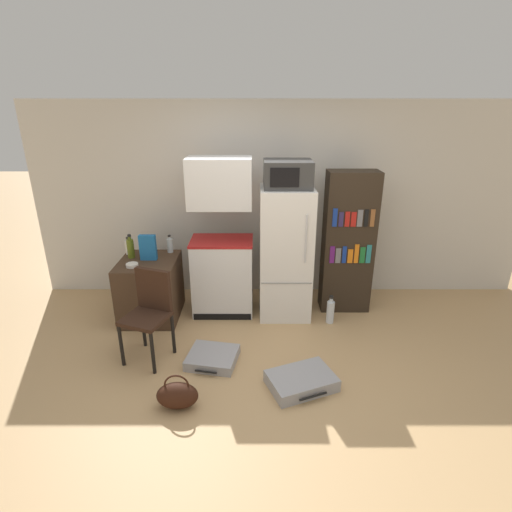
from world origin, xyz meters
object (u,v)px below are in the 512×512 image
at_px(refrigerator, 287,253).
at_px(chair, 151,307).
at_px(bottle_milk_white, 130,247).
at_px(kitchen_hutch, 223,246).
at_px(suitcase_large_flat, 214,357).
at_px(water_bottle_front, 332,311).
at_px(bottle_clear_short, 171,245).
at_px(bowl, 134,265).
at_px(bottle_olive_oil, 132,248).
at_px(bookshelf, 350,243).
at_px(cereal_box, 149,247).
at_px(suitcase_small_flat, 303,381).
at_px(microwave, 289,174).
at_px(handbag, 179,395).
at_px(side_table, 152,288).

bearing_deg(refrigerator, chair, -147.73).
distance_m(bottle_milk_white, chair, 1.17).
relative_size(kitchen_hutch, suitcase_large_flat, 3.45).
bearing_deg(refrigerator, water_bottle_front, -25.31).
distance_m(bottle_clear_short, suitcase_large_flat, 1.58).
bearing_deg(chair, bottle_milk_white, 135.97).
distance_m(bottle_clear_short, bowl, 0.58).
xyz_separation_m(kitchen_hutch, suitcase_large_flat, (-0.03, -1.08, -0.80)).
bearing_deg(bottle_clear_short, refrigerator, -8.11).
bearing_deg(bottle_olive_oil, suitcase_large_flat, -45.10).
distance_m(chair, water_bottle_front, 2.08).
height_order(bookshelf, cereal_box, bookshelf).
relative_size(chair, suitcase_small_flat, 1.32).
height_order(cereal_box, chair, cereal_box).
bearing_deg(refrigerator, bookshelf, 10.01).
bearing_deg(bowl, bottle_milk_white, 110.45).
height_order(bottle_olive_oil, chair, bottle_olive_oil).
bearing_deg(cereal_box, chair, -76.69).
height_order(refrigerator, bottle_clear_short, refrigerator).
bearing_deg(microwave, bottle_olive_oil, 179.32).
bearing_deg(kitchen_hutch, bowl, -162.45).
relative_size(refrigerator, suitcase_large_flat, 2.86).
bearing_deg(water_bottle_front, handbag, -137.63).
bearing_deg(bottle_milk_white, suitcase_small_flat, -38.08).
xyz_separation_m(bookshelf, suitcase_small_flat, (-0.69, -1.54, -0.81)).
xyz_separation_m(kitchen_hutch, suitcase_small_flat, (0.83, -1.45, -0.79)).
height_order(bookshelf, handbag, bookshelf).
xyz_separation_m(microwave, bottle_milk_white, (-1.90, 0.14, -0.90)).
bearing_deg(cereal_box, bottle_clear_short, 50.46).
bearing_deg(suitcase_small_flat, bowl, 126.26).
distance_m(bottle_clear_short, chair, 1.12).
relative_size(kitchen_hutch, suitcase_small_flat, 2.70).
bearing_deg(side_table, water_bottle_front, -4.52).
bearing_deg(suitcase_large_flat, bottle_clear_short, 127.25).
bearing_deg(suitcase_small_flat, refrigerator, 71.19).
bearing_deg(suitcase_small_flat, water_bottle_front, 46.48).
relative_size(bottle_milk_white, suitcase_large_flat, 0.39).
xyz_separation_m(bookshelf, water_bottle_front, (-0.23, -0.39, -0.72)).
height_order(refrigerator, handbag, refrigerator).
xyz_separation_m(kitchen_hutch, water_bottle_front, (1.29, -0.30, -0.71)).
distance_m(microwave, handbag, 2.52).
bearing_deg(suitcase_large_flat, side_table, 141.77).
xyz_separation_m(bottle_clear_short, water_bottle_front, (1.94, -0.45, -0.67)).
relative_size(kitchen_hutch, chair, 2.05).
height_order(bowl, chair, chair).
height_order(handbag, water_bottle_front, water_bottle_front).
distance_m(microwave, suitcase_small_flat, 2.17).
bearing_deg(bowl, side_table, 55.21).
bearing_deg(water_bottle_front, bottle_olive_oil, 173.45).
relative_size(side_table, bowl, 5.51).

